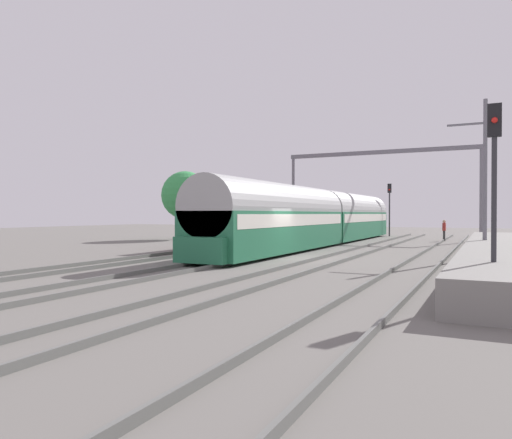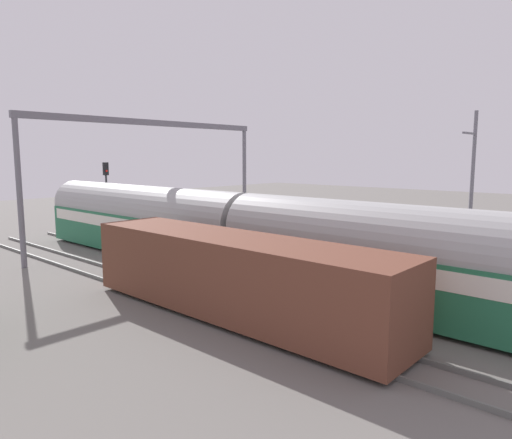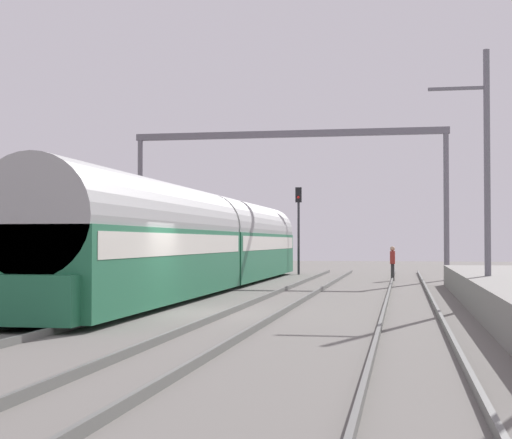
{
  "view_description": "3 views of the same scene",
  "coord_description": "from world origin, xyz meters",
  "px_view_note": "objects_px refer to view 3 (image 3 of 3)",
  "views": [
    {
      "loc": [
        8.8,
        -22.49,
        2.23
      ],
      "look_at": [
        -2.06,
        -0.14,
        1.93
      ],
      "focal_mm": 33.83,
      "sensor_mm": 36.0,
      "label": 1
    },
    {
      "loc": [
        -17.61,
        -3.73,
        5.65
      ],
      "look_at": [
        1.43,
        13.41,
        2.17
      ],
      "focal_mm": 32.85,
      "sensor_mm": 36.0,
      "label": 2
    },
    {
      "loc": [
        5.97,
        -21.7,
        1.98
      ],
      "look_at": [
        -1.03,
        16.84,
        3.04
      ],
      "focal_mm": 56.76,
      "sensor_mm": 36.0,
      "label": 3
    }
  ],
  "objects_px": {
    "passenger_train": "(206,241)",
    "railway_signal_far": "(299,219)",
    "catenary_gantry": "(288,167)",
    "freight_car": "(80,255)",
    "person_crossing": "(393,260)"
  },
  "relations": [
    {
      "from": "railway_signal_far",
      "to": "person_crossing",
      "type": "bearing_deg",
      "value": -50.26
    },
    {
      "from": "passenger_train",
      "to": "freight_car",
      "type": "relative_size",
      "value": 2.53
    },
    {
      "from": "passenger_train",
      "to": "person_crossing",
      "type": "height_order",
      "value": "passenger_train"
    },
    {
      "from": "freight_car",
      "to": "person_crossing",
      "type": "relative_size",
      "value": 7.51
    },
    {
      "from": "person_crossing",
      "to": "freight_car",
      "type": "bearing_deg",
      "value": -42.48
    },
    {
      "from": "passenger_train",
      "to": "catenary_gantry",
      "type": "distance_m",
      "value": 10.73
    },
    {
      "from": "freight_car",
      "to": "catenary_gantry",
      "type": "xyz_separation_m",
      "value": [
        6.18,
        13.11,
        4.45
      ]
    },
    {
      "from": "freight_car",
      "to": "railway_signal_far",
      "type": "xyz_separation_m",
      "value": [
        6.04,
        18.64,
        1.85
      ]
    },
    {
      "from": "freight_car",
      "to": "person_crossing",
      "type": "height_order",
      "value": "freight_car"
    },
    {
      "from": "catenary_gantry",
      "to": "freight_car",
      "type": "bearing_deg",
      "value": -115.23
    },
    {
      "from": "railway_signal_far",
      "to": "catenary_gantry",
      "type": "height_order",
      "value": "catenary_gantry"
    },
    {
      "from": "railway_signal_far",
      "to": "catenary_gantry",
      "type": "relative_size",
      "value": 0.31
    },
    {
      "from": "freight_car",
      "to": "railway_signal_far",
      "type": "bearing_deg",
      "value": 72.05
    },
    {
      "from": "passenger_train",
      "to": "railway_signal_far",
      "type": "height_order",
      "value": "railway_signal_far"
    },
    {
      "from": "passenger_train",
      "to": "railway_signal_far",
      "type": "xyz_separation_m",
      "value": [
        1.92,
        15.29,
        1.35
      ]
    }
  ]
}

